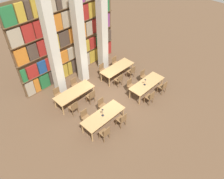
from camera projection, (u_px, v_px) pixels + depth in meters
ground_plane at (111, 97)px, 13.13m from camera, size 40.00×40.00×0.00m
bookshelf_bank at (69, 36)px, 13.22m from camera, size 7.16×0.35×5.50m
pillar_left at (53, 49)px, 11.50m from camera, size 0.50×0.50×6.00m
pillar_center at (79, 38)px, 12.46m from camera, size 0.50×0.50×6.00m
pillar_right at (102, 28)px, 13.42m from camera, size 0.50×0.50×6.00m
reading_table_0 at (103, 116)px, 11.09m from camera, size 2.37×0.89×0.73m
chair_0 at (105, 133)px, 10.50m from camera, size 0.42×0.40×0.90m
chair_1 at (85, 117)px, 11.28m from camera, size 0.42×0.40×0.90m
chair_2 at (122, 119)px, 11.14m from camera, size 0.42×0.40×0.90m
chair_3 at (102, 105)px, 11.91m from camera, size 0.42×0.40×0.90m
desk_lamp_0 at (103, 111)px, 10.81m from camera, size 0.14×0.14×0.49m
reading_table_1 at (147, 84)px, 13.00m from camera, size 2.37×0.89×0.73m
chair_4 at (150, 97)px, 12.40m from camera, size 0.42×0.40×0.90m
chair_5 at (131, 85)px, 13.17m from camera, size 0.42×0.40×0.90m
chair_6 at (163, 87)px, 13.07m from camera, size 0.42×0.40×0.90m
chair_7 at (144, 76)px, 13.84m from camera, size 0.42×0.40×0.90m
desk_lamp_1 at (145, 81)px, 12.64m from camera, size 0.14×0.14×0.44m
reading_table_2 at (74, 93)px, 12.40m from camera, size 2.37×0.89×0.73m
chair_8 at (74, 107)px, 11.79m from camera, size 0.42×0.40×0.90m
chair_9 at (58, 94)px, 12.56m from camera, size 0.42×0.40×0.90m
chair_10 at (91, 96)px, 12.45m from camera, size 0.42×0.40×0.90m
chair_11 at (75, 85)px, 13.22m from camera, size 0.42×0.40×0.90m
reading_table_3 at (117, 68)px, 14.20m from camera, size 2.37×0.89×0.73m
chair_12 at (119, 79)px, 13.59m from camera, size 0.42×0.40×0.90m
chair_13 at (103, 70)px, 14.36m from camera, size 0.42×0.40×0.90m
chair_14 at (131, 71)px, 14.23m from camera, size 0.42×0.40×0.90m
chair_15 at (115, 62)px, 15.00m from camera, size 0.42×0.40×0.90m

